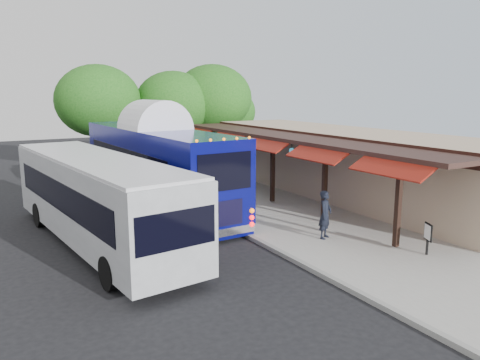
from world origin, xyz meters
TOP-DOWN VIEW (x-y plane):
  - ground at (0.00, 0.00)m, footprint 90.00×90.00m
  - sidewalk at (5.00, 4.00)m, footprint 10.00×40.00m
  - curb at (0.05, 4.00)m, footprint 0.20×40.00m
  - station_shelter at (8.38, 4.00)m, footprint 8.15×20.00m
  - coach_bus at (-1.45, 6.31)m, footprint 3.46×13.24m
  - city_bus at (-5.24, 2.24)m, footprint 4.13×12.55m
  - ped_a at (2.34, -1.81)m, footprint 0.81×0.72m
  - ped_b at (0.60, 4.99)m, footprint 1.00×0.80m
  - ped_c at (2.43, 7.88)m, footprint 1.20×1.06m
  - ped_d at (0.99, 7.32)m, footprint 1.35×1.07m
  - sign_board at (4.19, -5.00)m, footprint 0.25×0.48m
  - tree_left at (3.99, 17.66)m, footprint 5.59×5.59m
  - tree_mid at (7.21, 17.65)m, footprint 6.03×6.03m
  - tree_right at (9.25, 19.16)m, footprint 4.70×4.70m
  - tree_far at (-1.32, 18.25)m, footprint 5.88×5.88m

SIDE VIEW (x-z plane):
  - ground at x=0.00m, z-range 0.00..0.00m
  - sidewalk at x=5.00m, z-range 0.00..0.15m
  - curb at x=0.05m, z-range -0.01..0.15m
  - sign_board at x=4.19m, z-range 0.35..1.46m
  - ped_d at x=0.99m, z-range 0.15..1.98m
  - ped_a at x=2.34m, z-range 0.15..2.00m
  - ped_c at x=2.43m, z-range 0.15..2.10m
  - ped_b at x=0.60m, z-range 0.15..2.13m
  - city_bus at x=-5.24m, z-range 0.17..3.49m
  - station_shelter at x=8.38m, z-range 0.05..3.65m
  - coach_bus at x=-1.45m, z-range 0.16..4.35m
  - tree_right at x=9.25m, z-range 1.00..7.02m
  - tree_left at x=3.99m, z-range 1.19..8.35m
  - tree_far at x=-1.32m, z-range 1.26..8.78m
  - tree_mid at x=7.21m, z-range 1.29..9.01m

